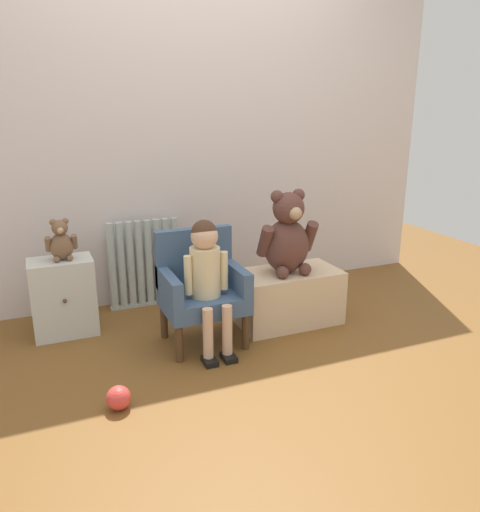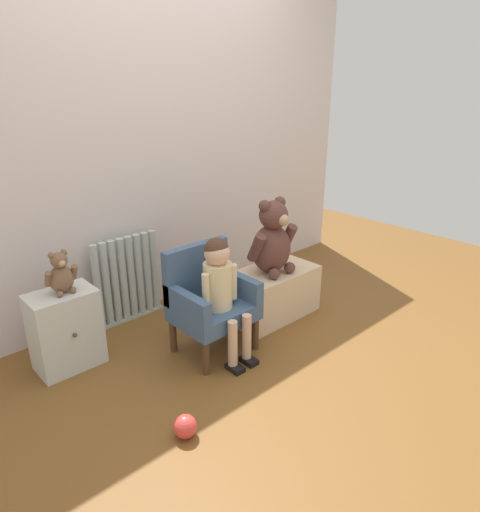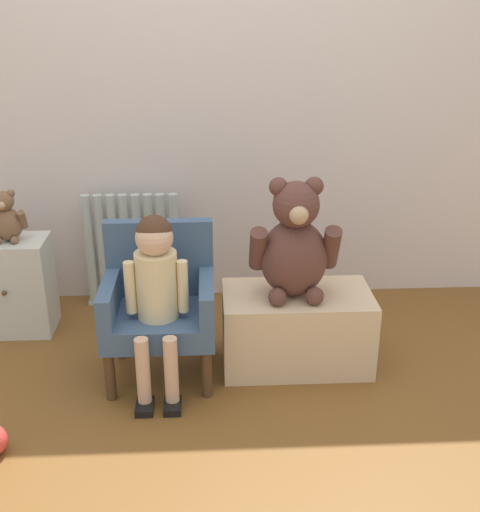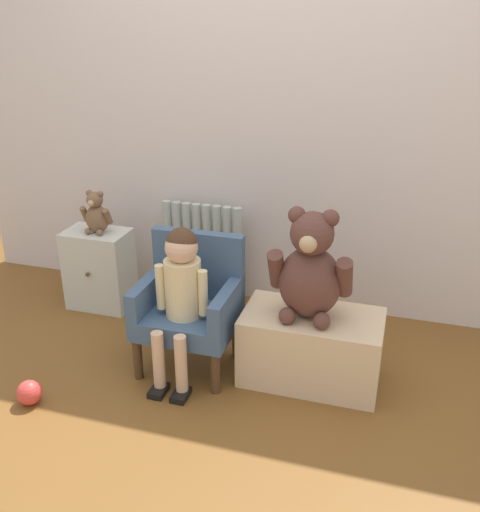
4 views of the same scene
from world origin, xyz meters
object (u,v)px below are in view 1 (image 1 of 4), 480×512
Objects in this scene: radiator at (145,264)px; child_armchair at (201,287)px; small_dresser at (64,297)px; large_teddy_bear at (287,237)px; low_bench at (288,297)px; child_figure at (206,267)px; toy_ball at (118,398)px; small_teddy_bear at (61,242)px.

child_armchair is at bearing -74.43° from radiator.
large_teddy_bear is at bearing -16.38° from small_dresser.
child_figure is at bearing -166.66° from low_bench.
child_armchair reaches higher than toy_ball.
large_teddy_bear is at bearing -160.18° from low_bench.
child_figure reaches higher than radiator.
large_teddy_bear is at bearing -40.36° from radiator.
child_figure is at bearing -35.01° from small_dresser.
large_teddy_bear is 1.34m from small_teddy_bear.
large_teddy_bear reaches higher than toy_ball.
child_figure is 0.59m from large_teddy_bear.
radiator is 0.82m from child_figure.
small_dresser is (-0.55, -0.26, -0.06)m from radiator.
small_dresser is 0.34m from small_teddy_bear.
low_bench is at bearing -15.82° from small_teddy_bear.
toy_ball is at bearing -108.34° from radiator.
low_bench is 1.42m from small_teddy_bear.
low_bench reaches higher than toy_ball.
child_figure is 1.16× the size of low_bench.
child_armchair is 0.88× the size of child_figure.
small_dresser is 0.91× the size of large_teddy_bear.
small_teddy_bear reaches higher than low_bench.
toy_ball is at bearing -80.46° from small_dresser.
child_figure reaches higher than small_teddy_bear.
child_armchair is 1.27× the size of large_teddy_bear.
large_teddy_bear is (1.30, -0.38, 0.33)m from small_dresser.
toy_ball is at bearing -144.25° from child_figure.
toy_ball is (-0.58, -0.42, -0.43)m from child_figure.
small_dresser is 0.96m from toy_ball.
small_dresser is 0.72× the size of child_armchair.
child_armchair reaches higher than low_bench.
child_figure is at bearing -76.54° from radiator.
radiator is at bearing 103.46° from child_figure.
large_teddy_bear reaches higher than child_figure.
small_teddy_bear is at bearing 98.38° from toy_ball.
radiator is at bearing 140.82° from low_bench.
low_bench is at bearing -15.80° from small_dresser.
small_teddy_bear reaches higher than toy_ball.
small_dresser is 1.91× the size of small_teddy_bear.
child_armchair is 0.19m from child_figure.
small_teddy_bear is at bearing 150.71° from child_armchair.
large_teddy_bear is 2.11× the size of small_teddy_bear.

